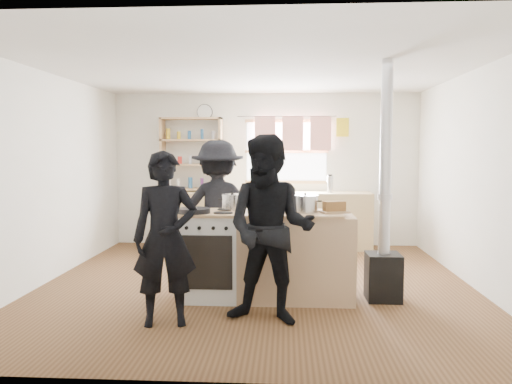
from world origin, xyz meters
The scene contains 14 objects.
ground centered at (0.00, 0.00, -0.01)m, with size 5.00×5.00×0.01m, color brown.
back_counter centered at (0.00, 2.22, 0.45)m, with size 3.40×0.55×0.90m, color tan.
shelving_unit centered at (-1.20, 2.34, 1.51)m, with size 1.00×0.28×1.20m.
thermos centered at (1.05, 2.22, 1.03)m, with size 0.10×0.10×0.27m, color silver.
cooking_island centered at (0.14, -0.55, 0.47)m, with size 1.97×0.64×0.93m.
skillet_greens centered at (-0.60, -0.70, 0.96)m, with size 0.40×0.40×0.05m.
roast_tray centered at (0.20, -0.53, 0.97)m, with size 0.37×0.27×0.08m.
stockpot_stove centered at (-0.24, -0.37, 1.01)m, with size 0.24×0.24×0.19m.
stockpot_counter centered at (0.54, -0.57, 1.02)m, with size 0.27×0.27×0.20m.
bread_board centered at (0.84, -0.59, 0.98)m, with size 0.33×0.28×0.12m.
flue_heater centered at (1.37, -0.53, 0.65)m, with size 0.35×0.35×2.50m.
person_near_left centered at (-0.74, -1.39, 0.79)m, with size 0.57×0.38×1.57m, color black.
person_near_right centered at (0.20, -1.29, 0.86)m, with size 0.84×0.65×1.72m, color black.
person_far centered at (-0.49, 0.32, 0.85)m, with size 1.09×0.63×1.69m, color black.
Camera 1 is at (0.34, -5.75, 1.58)m, focal length 35.00 mm.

